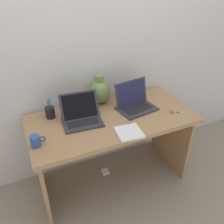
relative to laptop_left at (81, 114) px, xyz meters
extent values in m
plane|color=gray|center=(0.25, -0.06, -0.80)|extent=(6.00, 6.00, 0.00)
cube|color=silver|center=(0.25, 0.32, 0.40)|extent=(4.40, 0.04, 2.40)
cube|color=#AD7F51|center=(0.25, -0.06, -0.08)|extent=(1.39, 0.68, 0.04)
cube|color=#AD7F51|center=(-0.41, -0.06, -0.45)|extent=(0.03, 0.57, 0.70)
cube|color=#AD7F51|center=(0.91, -0.06, -0.45)|extent=(0.03, 0.57, 0.70)
cube|color=#333338|center=(0.00, -0.03, -0.05)|extent=(0.33, 0.27, 0.01)
cube|color=black|center=(0.00, -0.03, -0.04)|extent=(0.26, 0.17, 0.00)
cube|color=#333338|center=(0.00, 0.04, 0.06)|extent=(0.32, 0.13, 0.21)
cube|color=black|center=(0.00, 0.04, 0.06)|extent=(0.28, 0.12, 0.18)
cube|color=#333338|center=(0.50, -0.03, -0.05)|extent=(0.36, 0.28, 0.01)
cube|color=black|center=(0.50, -0.03, -0.04)|extent=(0.28, 0.18, 0.00)
cube|color=#333338|center=(0.49, 0.06, 0.07)|extent=(0.33, 0.10, 0.22)
cube|color=#23234C|center=(0.49, 0.06, 0.07)|extent=(0.29, 0.09, 0.20)
ellipsoid|color=#75934C|center=(0.25, 0.22, 0.05)|extent=(0.19, 0.19, 0.22)
cylinder|color=#75934C|center=(0.25, 0.22, 0.18)|extent=(0.07, 0.07, 0.06)
cube|color=white|center=(0.28, -0.32, -0.05)|extent=(0.21, 0.21, 0.02)
cylinder|color=#335199|center=(-0.39, -0.18, -0.02)|extent=(0.07, 0.07, 0.08)
torus|color=#335199|center=(-0.34, -0.18, -0.01)|extent=(0.05, 0.01, 0.05)
cylinder|color=black|center=(-0.22, 0.15, -0.01)|extent=(0.08, 0.08, 0.09)
cylinder|color=#338CBF|center=(-0.23, 0.16, 0.04)|extent=(0.02, 0.01, 0.13)
cylinder|color=#338CBF|center=(-0.22, 0.17, 0.04)|extent=(0.02, 0.01, 0.15)
cylinder|color=#338CBF|center=(-0.21, 0.16, 0.04)|extent=(0.02, 0.02, 0.13)
cube|color=#B7B7BC|center=(0.82, -0.23, -0.06)|extent=(0.10, 0.04, 0.00)
cube|color=#B7B7BC|center=(0.82, -0.24, -0.06)|extent=(0.09, 0.07, 0.00)
torus|color=orange|center=(0.75, -0.21, -0.05)|extent=(0.04, 0.03, 0.01)
torus|color=orange|center=(0.76, -0.19, -0.05)|extent=(0.03, 0.03, 0.01)
cube|color=white|center=(0.22, 0.05, -0.79)|extent=(0.07, 0.07, 0.03)
camera|label=1|loc=(-0.43, -1.57, 1.02)|focal=37.61mm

